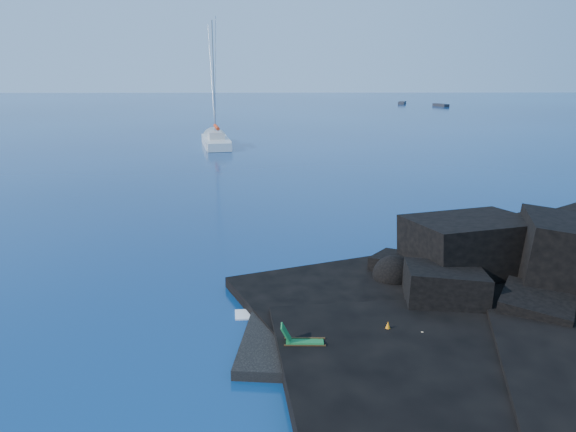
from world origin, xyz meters
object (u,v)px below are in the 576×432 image
distant_boat_b (441,106)px  sailboat (216,146)px  marker_cone (388,329)px  sunbather (408,334)px  deck_chair (305,337)px  distant_boat_a (402,104)px

distant_boat_b → sailboat: bearing=-143.7°
sailboat → distant_boat_b: sailboat is taller
marker_cone → sunbather: bearing=-18.3°
sailboat → sunbather: 53.04m
sunbather → marker_cone: (-0.67, 0.22, 0.09)m
sailboat → deck_chair: sailboat is taller
deck_chair → sailboat: bearing=101.0°
marker_cone → distant_boat_a: marker_cone is taller
deck_chair → distant_boat_b: deck_chair is taller
sailboat → deck_chair: size_ratio=10.58×
deck_chair → distant_boat_a: 136.76m
deck_chair → distant_boat_a: size_ratio=0.28×
sailboat → sunbather: size_ratio=8.07×
marker_cone → distant_boat_b: marker_cone is taller
sunbather → distant_boat_b: sunbather is taller
sailboat → distant_boat_a: (40.59, 80.49, 0.00)m
deck_chair → sunbather: size_ratio=0.76×
sailboat → distant_boat_b: 85.68m
sailboat → marker_cone: 52.68m
deck_chair → distant_boat_b: size_ratio=0.29×
deck_chair → marker_cone: 3.10m
marker_cone → distant_boat_a: (29.29, 131.94, -0.62)m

